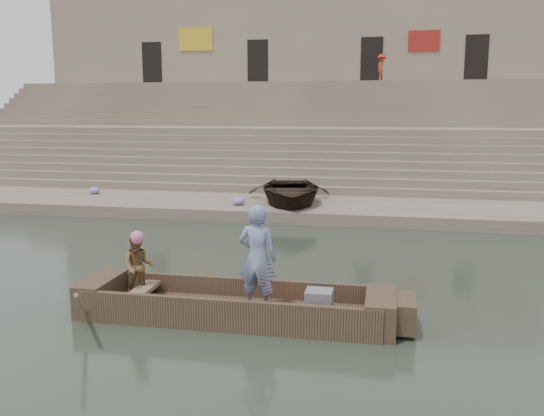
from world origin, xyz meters
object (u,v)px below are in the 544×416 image
(beached_rowboat, at_px, (290,191))
(pedestrian, at_px, (382,68))
(standing_man, at_px, (258,258))
(television, at_px, (318,301))
(rowing_man, at_px, (138,266))
(main_rowboat, at_px, (234,313))

(beached_rowboat, bearing_deg, pedestrian, 67.43)
(standing_man, bearing_deg, television, -169.35)
(rowing_man, relative_size, pedestrian, 0.79)
(main_rowboat, xyz_separation_m, standing_man, (0.44, -0.07, 1.05))
(main_rowboat, height_order, standing_man, standing_man)
(rowing_man, relative_size, television, 2.62)
(rowing_man, xyz_separation_m, television, (3.35, -0.13, -0.40))
(television, relative_size, beached_rowboat, 0.11)
(rowing_man, bearing_deg, standing_man, -22.75)
(main_rowboat, bearing_deg, pedestrian, 84.66)
(main_rowboat, bearing_deg, rowing_man, 175.94)
(standing_man, height_order, pedestrian, pedestrian)
(television, relative_size, pedestrian, 0.30)
(pedestrian, bearing_deg, television, 176.09)
(main_rowboat, relative_size, pedestrian, 3.28)
(rowing_man, bearing_deg, pedestrian, 62.53)
(television, bearing_deg, beached_rowboat, 102.00)
(main_rowboat, bearing_deg, beached_rowboat, 93.77)
(beached_rowboat, bearing_deg, main_rowboat, -96.98)
(standing_man, bearing_deg, pedestrian, -87.36)
(standing_man, relative_size, television, 4.07)
(main_rowboat, distance_m, television, 1.53)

